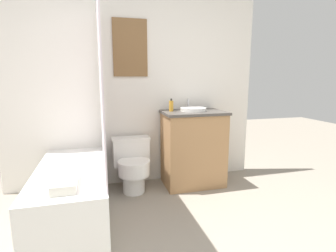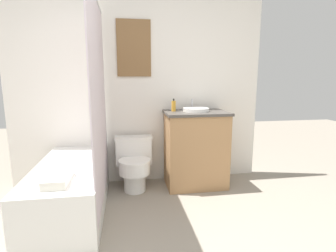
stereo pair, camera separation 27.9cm
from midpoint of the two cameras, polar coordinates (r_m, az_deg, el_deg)
name	(u,v)px [view 2 (the right image)]	position (r m, az deg, el deg)	size (l,w,h in m)	color
wall_back	(139,79)	(3.17, -3.86, 10.07)	(3.01, 0.07, 2.50)	white
shower_area	(73,183)	(2.65, -17.15, -11.81)	(0.61, 1.40, 1.98)	white
toilet	(134,163)	(3.05, -4.75, -8.06)	(0.44, 0.49, 0.60)	white
vanity	(196,149)	(3.13, 8.59, -4.99)	(0.72, 0.49, 0.89)	#AD7F51
sink	(196,110)	(3.07, 8.70, 3.54)	(0.30, 0.34, 0.13)	white
soap_bottle	(174,106)	(3.04, 3.87, 4.38)	(0.05, 0.05, 0.15)	gold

